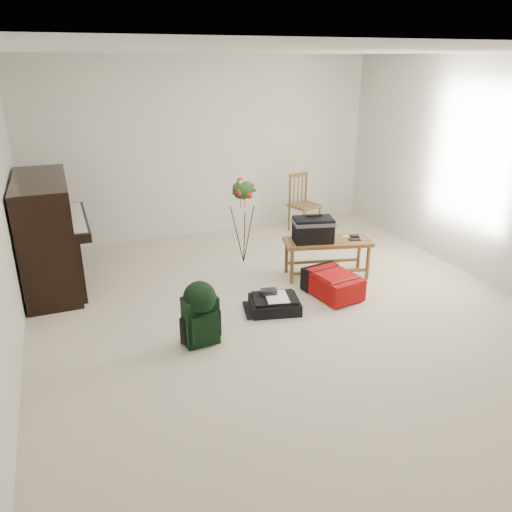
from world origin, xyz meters
name	(u,v)px	position (x,y,z in m)	size (l,w,h in m)	color
floor	(286,312)	(0.00, 0.00, 0.00)	(5.00, 5.50, 0.01)	#BEB599
ceiling	(292,51)	(0.00, 0.00, 2.50)	(5.00, 5.50, 0.01)	white
wall_back	(206,149)	(0.00, 2.75, 1.25)	(5.00, 0.04, 2.50)	silver
wall_right	(491,173)	(2.50, 0.00, 1.25)	(0.04, 5.50, 2.50)	silver
piano	(49,236)	(-2.19, 1.60, 0.60)	(0.71, 1.50, 1.25)	black
bench	(319,234)	(0.72, 0.66, 0.55)	(1.08, 0.64, 0.78)	brown
dining_chair	(304,204)	(1.35, 2.29, 0.42)	(0.46, 0.46, 0.86)	brown
red_suitcase	(331,282)	(0.64, 0.21, 0.14)	(0.51, 0.68, 0.27)	#B90711
black_duffel	(274,303)	(-0.09, 0.09, 0.08)	(0.58, 0.51, 0.21)	black
green_backpack	(200,310)	(-0.97, -0.26, 0.34)	(0.32, 0.30, 0.61)	black
flower_stand	(243,222)	(0.08, 1.45, 0.54)	(0.43, 0.43, 1.10)	black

